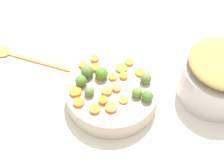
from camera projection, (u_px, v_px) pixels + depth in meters
name	position (u px, v px, depth m)	size (l,w,h in m)	color
tabletop	(103.00, 108.00, 0.97)	(2.40, 2.40, 0.02)	silver
serving_bowl_carrots	(112.00, 93.00, 0.95)	(0.30, 0.30, 0.07)	#B9A692
metal_pot	(216.00, 80.00, 0.94)	(0.24, 0.24, 0.13)	beige
carrot_slice_0	(117.00, 88.00, 0.90)	(0.03, 0.03, 0.01)	orange
carrot_slice_1	(96.00, 68.00, 0.95)	(0.03, 0.03, 0.01)	orange
carrot_slice_2	(140.00, 73.00, 0.94)	(0.03, 0.03, 0.01)	orange
carrot_slice_3	(104.00, 100.00, 0.88)	(0.03, 0.03, 0.01)	orange
carrot_slice_4	(79.00, 102.00, 0.87)	(0.03, 0.03, 0.01)	orange
carrot_slice_5	(83.00, 65.00, 0.96)	(0.03, 0.03, 0.01)	orange
carrot_slice_6	(95.00, 109.00, 0.86)	(0.03, 0.03, 0.01)	orange
carrot_slice_7	(111.00, 107.00, 0.86)	(0.04, 0.04, 0.01)	orange
carrot_slice_8	(124.00, 100.00, 0.88)	(0.03, 0.03, 0.01)	orange
carrot_slice_9	(122.00, 68.00, 0.95)	(0.04, 0.04, 0.01)	orange
carrot_slice_10	(75.00, 92.00, 0.90)	(0.04, 0.04, 0.01)	orange
carrot_slice_11	(124.00, 76.00, 0.93)	(0.03, 0.03, 0.01)	orange
carrot_slice_12	(95.00, 59.00, 0.98)	(0.03, 0.03, 0.01)	orange
carrot_slice_13	(113.00, 77.00, 0.93)	(0.02, 0.02, 0.01)	orange
carrot_slice_14	(107.00, 91.00, 0.90)	(0.03, 0.03, 0.01)	orange
carrot_slice_15	(129.00, 62.00, 0.97)	(0.03, 0.03, 0.01)	orange
brussels_sprout_0	(89.00, 92.00, 0.88)	(0.03, 0.03, 0.03)	#557B41
brussels_sprout_1	(102.00, 73.00, 0.92)	(0.04, 0.04, 0.04)	#4D8424
brussels_sprout_2	(147.00, 96.00, 0.87)	(0.03, 0.03, 0.03)	#467729
brussels_sprout_3	(81.00, 81.00, 0.91)	(0.04, 0.04, 0.04)	#4C762C
brussels_sprout_4	(146.00, 78.00, 0.91)	(0.03, 0.03, 0.03)	olive
brussels_sprout_5	(137.00, 93.00, 0.88)	(0.03, 0.03, 0.03)	olive
brussels_sprout_6	(87.00, 71.00, 0.93)	(0.04, 0.04, 0.04)	#507035
wooden_spoon	(14.00, 55.00, 1.09)	(0.16, 0.32, 0.01)	#B98545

